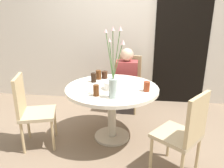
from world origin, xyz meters
TOP-DOWN VIEW (x-y plane):
  - ground_plane at (0.00, 0.00)m, footprint 16.00×16.00m
  - wall_back at (0.00, 1.37)m, footprint 8.00×0.05m
  - doorway_panel at (1.02, 1.34)m, footprint 0.90×0.01m
  - dining_table at (0.00, 0.00)m, footprint 1.15×1.15m
  - chair_far_back at (0.16, 0.97)m, footprint 0.46×0.46m
  - chair_left_flank at (-0.95, -0.29)m, footprint 0.50×0.50m
  - chair_right_flank at (0.78, -0.61)m, footprint 0.56×0.56m
  - birthday_cake at (0.01, -0.06)m, footprint 0.19×0.19m
  - flower_vase at (0.06, -0.33)m, footprint 0.22×0.31m
  - side_plate at (0.15, 0.18)m, footprint 0.19×0.19m
  - drink_glass_0 at (-0.15, 0.36)m, footprint 0.08×0.08m
  - drink_glass_1 at (-0.27, 0.17)m, footprint 0.07×0.07m
  - drink_glass_2 at (-0.14, -0.31)m, footprint 0.07×0.07m
  - drink_glass_3 at (-0.22, 0.31)m, footprint 0.07×0.07m
  - drink_glass_4 at (0.42, -0.09)m, footprint 0.07×0.07m
  - person_boy at (0.13, 0.82)m, footprint 0.34×0.24m

SIDE VIEW (x-z plane):
  - ground_plane at x=0.00m, z-range 0.00..0.00m
  - person_boy at x=0.13m, z-range -0.03..1.03m
  - chair_far_back at x=0.16m, z-range 0.05..0.95m
  - chair_left_flank at x=-0.95m, z-range 0.05..0.95m
  - chair_right_flank at x=0.78m, z-range 0.05..0.95m
  - dining_table at x=0.00m, z-range 0.23..0.94m
  - side_plate at x=0.15m, z-range 0.71..0.72m
  - birthday_cake at x=0.01m, z-range 0.68..0.82m
  - drink_glass_0 at x=-0.15m, z-range 0.71..0.81m
  - drink_glass_4 at x=0.42m, z-range 0.71..0.82m
  - drink_glass_1 at x=-0.27m, z-range 0.71..0.83m
  - drink_glass_3 at x=-0.22m, z-range 0.71..0.83m
  - drink_glass_2 at x=-0.14m, z-range 0.71..0.83m
  - flower_vase at x=0.06m, z-range 0.55..1.31m
  - doorway_panel at x=1.02m, z-range 0.00..2.05m
  - wall_back at x=0.00m, z-range 0.00..2.60m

